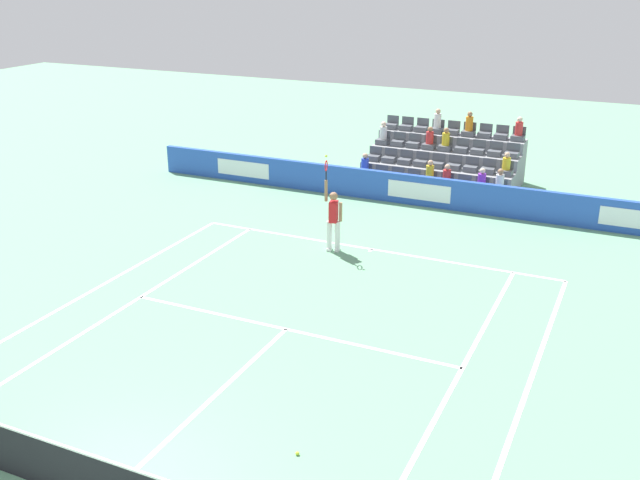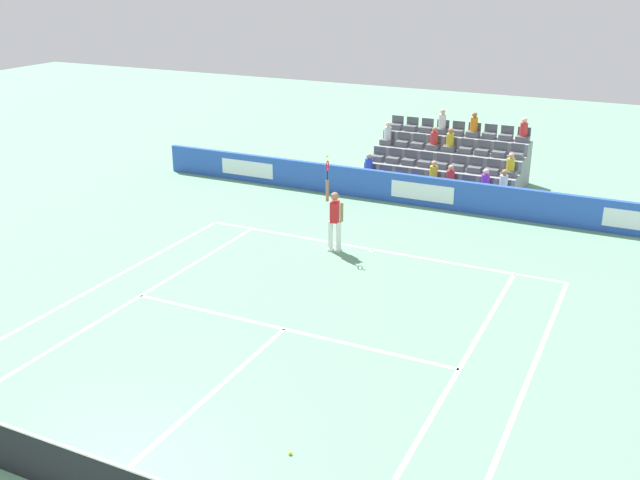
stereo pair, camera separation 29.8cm
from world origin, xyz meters
TOP-DOWN VIEW (x-y plane):
  - line_baseline at (0.00, -11.89)m, footprint 10.97×0.10m
  - line_service at (0.00, -6.40)m, footprint 8.23×0.10m
  - line_centre_service at (0.00, -3.20)m, footprint 0.10×6.40m
  - line_singles_sideline_left at (4.12, -5.95)m, footprint 0.10×11.89m
  - line_singles_sideline_right at (-4.12, -5.95)m, footprint 0.10×11.89m
  - line_doubles_sideline_left at (5.49, -5.95)m, footprint 0.10×11.89m
  - line_doubles_sideline_right at (-5.49, -5.95)m, footprint 0.10×11.89m
  - line_centre_mark at (0.00, -11.79)m, footprint 0.10×0.20m
  - sponsor_barrier at (0.00, -16.47)m, footprint 20.89×0.22m
  - tennis_net at (0.00, 0.00)m, footprint 11.97×0.10m
  - tennis_player at (1.00, -11.33)m, footprint 0.53×0.40m
  - stadium_stand at (-0.01, -19.40)m, footprint 5.58×3.80m
  - loose_tennis_ball at (-2.27, -2.41)m, footprint 0.07×0.07m

SIDE VIEW (x-z plane):
  - line_baseline at x=0.00m, z-range 0.00..0.01m
  - line_service at x=0.00m, z-range 0.00..0.01m
  - line_centre_service at x=0.00m, z-range 0.00..0.01m
  - line_singles_sideline_left at x=4.12m, z-range 0.00..0.01m
  - line_singles_sideline_right at x=-4.12m, z-range 0.00..0.01m
  - line_doubles_sideline_left at x=5.49m, z-range 0.00..0.01m
  - line_doubles_sideline_right at x=-5.49m, z-range 0.00..0.01m
  - line_centre_mark at x=0.00m, z-range 0.00..0.01m
  - loose_tennis_ball at x=-2.27m, z-range 0.00..0.07m
  - tennis_net at x=0.00m, z-range -0.04..1.03m
  - sponsor_barrier at x=0.00m, z-range 0.00..1.05m
  - stadium_stand at x=-0.01m, z-range -0.62..2.00m
  - tennis_player at x=1.00m, z-range -0.43..2.42m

